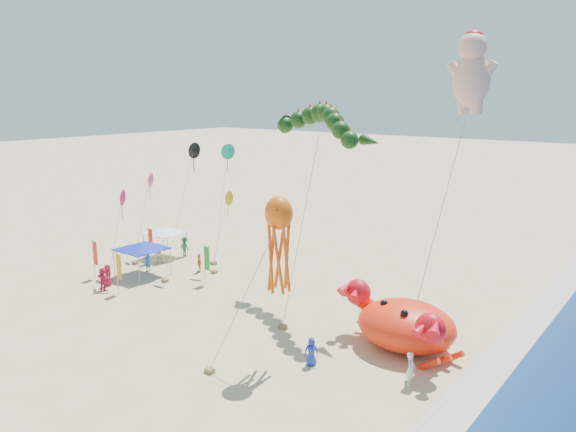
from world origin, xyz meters
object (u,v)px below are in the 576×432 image
object	(u,v)px
crab_inflatable	(405,324)
canopy_blue	(142,246)
cherub_kite	(472,70)
canopy_white	(165,231)
octopus_kite	(278,237)
dragon_kite	(317,128)

from	to	relation	value
crab_inflatable	canopy_blue	distance (m)	22.92
canopy_blue	crab_inflatable	bearing A→B (deg)	1.52
cherub_kite	canopy_white	bearing A→B (deg)	-169.05
cherub_kite	canopy_white	distance (m)	29.03
cherub_kite	canopy_blue	xyz separation A→B (m)	(-22.52, -9.59, -13.50)
cherub_kite	canopy_white	size ratio (longest dim) A/B	5.67
canopy_blue	octopus_kite	bearing A→B (deg)	-15.65
octopus_kite	canopy_white	distance (m)	23.50
dragon_kite	cherub_kite	size ratio (longest dim) A/B	0.73
octopus_kite	canopy_white	xyz separation A→B (m)	(-20.86, 9.79, -4.62)
crab_inflatable	canopy_blue	bearing A→B (deg)	-178.48
cherub_kite	octopus_kite	xyz separation A→B (m)	(-4.37, -14.67, -8.89)
dragon_kite	canopy_white	bearing A→B (deg)	177.24
canopy_blue	canopy_white	bearing A→B (deg)	119.98
crab_inflatable	cherub_kite	distance (m)	17.00
crab_inflatable	canopy_blue	size ratio (longest dim) A/B	2.11
canopy_blue	canopy_white	xyz separation A→B (m)	(-2.72, 4.71, -0.00)
crab_inflatable	dragon_kite	world-z (taller)	dragon_kite
crab_inflatable	cherub_kite	bearing A→B (deg)	92.41
canopy_white	cherub_kite	bearing A→B (deg)	10.95
dragon_kite	octopus_kite	bearing A→B (deg)	-67.04
octopus_kite	dragon_kite	bearing A→B (deg)	112.96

